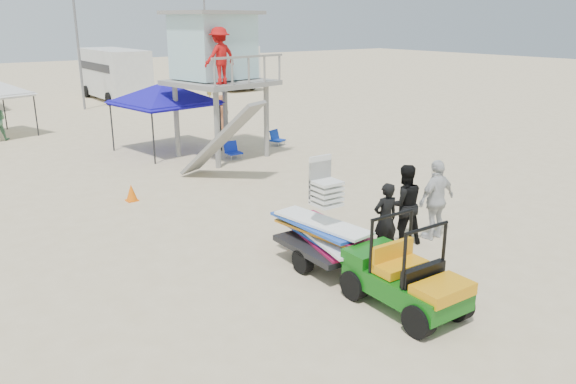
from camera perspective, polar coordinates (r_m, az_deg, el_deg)
ground at (r=10.92m, az=7.25°, el=-10.78°), size 140.00×140.00×0.00m
utility_cart at (r=10.37m, az=11.94°, el=-7.73°), size 1.20×2.27×1.70m
surf_trailer at (r=11.89m, az=3.68°, el=-3.71°), size 1.39×2.50×2.13m
man_left at (r=12.66m, az=9.86°, el=-2.74°), size 0.68×0.51×1.68m
man_mid at (r=13.38m, az=11.68°, el=-1.23°), size 1.15×1.05×1.91m
man_right at (r=13.84m, az=14.83°, el=-0.75°), size 1.15×0.48×1.95m
lifeguard_tower at (r=21.46m, az=-7.42°, el=13.89°), size 3.83×3.83×5.28m
canopy_blue at (r=22.89m, az=-12.53°, el=10.49°), size 3.70×3.70×3.15m
cone_near at (r=17.00m, az=-15.62°, el=-0.06°), size 0.34×0.34×0.50m
beach_chair_b at (r=23.79m, az=-1.23°, el=5.54°), size 0.68×0.75×0.64m
beach_chair_c at (r=21.60m, az=-5.68°, el=4.26°), size 0.56×0.60×0.64m
rv_mid_right at (r=39.21m, az=-17.23°, el=11.56°), size 2.64×7.00×3.25m
rv_far_right at (r=44.28m, az=-6.61°, el=12.75°), size 2.64×6.60×3.25m
light_pole_left at (r=35.34m, az=-20.60°, el=14.31°), size 0.14×0.14×8.00m
light_pole_right at (r=40.11m, az=-8.39°, el=15.39°), size 0.14×0.14×8.00m
distant_beachgoers at (r=26.82m, az=-24.22°, el=6.57°), size 21.95×11.24×1.78m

